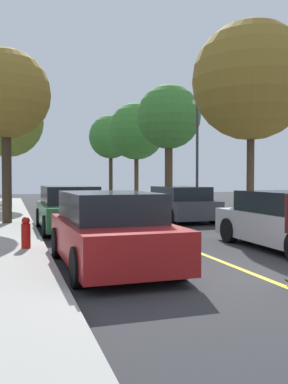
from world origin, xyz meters
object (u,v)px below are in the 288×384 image
at_px(street_tree_left_nearest, 6,94).
at_px(streetlamp, 197,147).
at_px(parked_car_left_nearest, 111,230).
at_px(street_tree_left_far, 8,134).
at_px(street_tree_right_nearest, 251,81).
at_px(parked_car_left_near, 69,209).
at_px(parked_car_right_near, 179,204).
at_px(street_tree_right_farthest, 111,137).
at_px(fire_hydrant, 26,233).
at_px(street_tree_right_far, 136,131).
at_px(street_tree_left_near, 7,122).
at_px(street_tree_right_near, 169,118).

height_order(street_tree_left_nearest, streetlamp, street_tree_left_nearest).
bearing_deg(parked_car_left_nearest, street_tree_left_far, 94.76).
relative_size(street_tree_left_far, street_tree_right_nearest, 0.86).
xyz_separation_m(parked_car_left_near, streetlamp, (6.25, 3.83, 2.37)).
height_order(parked_car_left_near, street_tree_left_nearest, street_tree_left_nearest).
bearing_deg(parked_car_left_near, street_tree_right_nearest, -3.09).
relative_size(parked_car_right_near, streetlamp, 0.81).
bearing_deg(street_tree_left_far, parked_car_left_nearest, -85.24).
height_order(parked_car_left_nearest, parked_car_right_near, parked_car_left_nearest).
bearing_deg(street_tree_right_farthest, street_tree_left_nearest, -112.45).
relative_size(parked_car_left_near, fire_hydrant, 6.22).
distance_m(parked_car_left_nearest, street_tree_right_nearest, 9.59).
distance_m(street_tree_right_far, fire_hydrant, 20.34).
bearing_deg(street_tree_left_near, street_tree_right_farthest, 55.10).
xyz_separation_m(street_tree_right_nearest, street_tree_right_farthest, (0.00, 22.22, 0.04)).
bearing_deg(parked_car_right_near, parked_car_left_nearest, -120.62).
xyz_separation_m(street_tree_right_far, street_tree_right_farthest, (0.00, 7.75, 0.33)).
bearing_deg(street_tree_right_near, street_tree_right_farthest, 90.00).
bearing_deg(street_tree_right_near, street_tree_right_far, 90.00).
bearing_deg(street_tree_right_near, parked_car_left_near, -129.08).
bearing_deg(street_tree_right_far, street_tree_right_nearest, -90.00).
xyz_separation_m(street_tree_left_near, street_tree_left_far, (0.00, 7.40, 0.07)).
height_order(street_tree_left_near, streetlamp, street_tree_left_near).
height_order(street_tree_right_nearest, street_tree_right_near, street_tree_right_nearest).
bearing_deg(parked_car_left_nearest, street_tree_right_nearest, 40.76).
bearing_deg(parked_car_left_nearest, parked_car_left_near, 89.99).
height_order(street_tree_left_near, street_tree_left_far, street_tree_left_near).
distance_m(parked_car_left_nearest, parked_car_right_near, 8.84).
relative_size(parked_car_left_near, street_tree_left_far, 0.71).
relative_size(street_tree_right_nearest, streetlamp, 1.41).
relative_size(parked_car_left_nearest, parked_car_left_near, 0.93).
bearing_deg(fire_hydrant, street_tree_right_near, 56.54).
relative_size(street_tree_left_nearest, street_tree_left_far, 0.97).
xyz_separation_m(street_tree_right_near, street_tree_right_farthest, (0.00, 13.95, 0.23)).
relative_size(parked_car_left_near, street_tree_right_farthest, 0.63).
xyz_separation_m(parked_car_right_near, street_tree_right_farthest, (1.93, 20.16, 4.53)).
bearing_deg(parked_car_right_near, street_tree_right_far, 81.16).
bearing_deg(street_tree_right_far, street_tree_right_near, -90.00).
height_order(parked_car_left_nearest, street_tree_left_near, street_tree_left_near).
xyz_separation_m(street_tree_left_nearest, street_tree_right_far, (8.36, 12.49, 0.31)).
height_order(parked_car_left_nearest, parked_car_left_near, parked_car_left_near).
xyz_separation_m(parked_car_right_near, street_tree_left_far, (-6.43, 15.57, 4.06)).
bearing_deg(parked_car_left_nearest, street_tree_right_near, 65.03).
distance_m(parked_car_left_nearest, street_tree_right_far, 21.43).
distance_m(street_tree_left_nearest, street_tree_right_farthest, 21.91).
height_order(street_tree_right_near, street_tree_right_far, street_tree_right_far).
relative_size(street_tree_left_near, street_tree_right_near, 0.97).
bearing_deg(street_tree_left_nearest, parked_car_left_near, -40.30).
bearing_deg(street_tree_left_near, street_tree_right_far, 26.87).
relative_size(street_tree_left_far, street_tree_right_far, 0.92).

